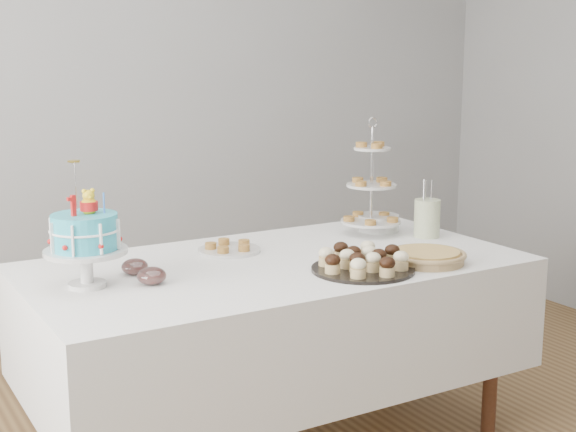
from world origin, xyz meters
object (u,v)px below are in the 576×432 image
table (275,317)px  pie (427,256)px  birthday_cake (86,253)px  pastry_plate (229,248)px  jam_bowl_a (152,276)px  cupcake_tray (363,260)px  jam_bowl_b (135,267)px  utensil_pitcher (427,217)px  plate_stack (378,223)px  tiered_stand (371,186)px

table → pie: (0.50, -0.32, 0.25)m
birthday_cake → pastry_plate: 0.69m
table → pastry_plate: pastry_plate is taller
table → pastry_plate: 0.35m
table → jam_bowl_a: size_ratio=18.41×
table → cupcake_tray: size_ratio=4.94×
pie → jam_bowl_b: bearing=158.1°
table → utensil_pitcher: utensil_pitcher is taller
cupcake_tray → plate_stack: size_ratio=2.06×
jam_bowl_a → pastry_plate: bearing=33.0°
pie → plate_stack: (0.19, 0.57, 0.01)m
birthday_cake → tiered_stand: tiered_stand is taller
pie → pastry_plate: pie is taller
jam_bowl_a → pie: bearing=-14.3°
pie → jam_bowl_a: jam_bowl_a is taller
jam_bowl_b → jam_bowl_a: bearing=-87.7°
tiered_stand → pastry_plate: bearing=178.0°
jam_bowl_b → tiered_stand: bearing=5.5°
birthday_cake → jam_bowl_a: (0.21, -0.08, -0.09)m
cupcake_tray → jam_bowl_b: bearing=152.6°
tiered_stand → plate_stack: 0.20m
table → cupcake_tray: bearing=-53.7°
cupcake_tray → tiered_stand: 0.66m
birthday_cake → pie: size_ratio=1.46×
table → pie: 0.64m
pastry_plate → birthday_cake: bearing=-162.3°
pie → pastry_plate: (-0.58, 0.55, -0.01)m
jam_bowl_a → tiered_stand: bearing=13.1°
plate_stack → pie: bearing=-108.4°
birthday_cake → jam_bowl_a: bearing=-31.4°
table → birthday_cake: bearing=178.0°
jam_bowl_b → plate_stack: bearing=7.1°
plate_stack → jam_bowl_b: plate_stack is taller
table → utensil_pitcher: size_ratio=7.48×
tiered_stand → pie: bearing=-102.3°
pie → utensil_pitcher: utensil_pitcher is taller
tiered_stand → plate_stack: tiered_stand is taller
jam_bowl_a → jam_bowl_b: jam_bowl_a is taller
pie → plate_stack: plate_stack is taller
jam_bowl_a → jam_bowl_b: (-0.01, 0.15, -0.00)m
plate_stack → utensil_pitcher: (0.11, -0.21, 0.05)m
jam_bowl_b → utensil_pitcher: size_ratio=0.39×
pie → table: bearing=147.4°
plate_stack → pastry_plate: (-0.77, -0.02, -0.02)m
plate_stack → pastry_plate: bearing=-178.7°
cupcake_tray → tiered_stand: tiered_stand is taller
birthday_cake → cupcake_tray: bearing=-28.0°
plate_stack → pastry_plate: 0.77m
cupcake_tray → jam_bowl_a: (-0.75, 0.23, -0.01)m
table → pie: pie is taller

